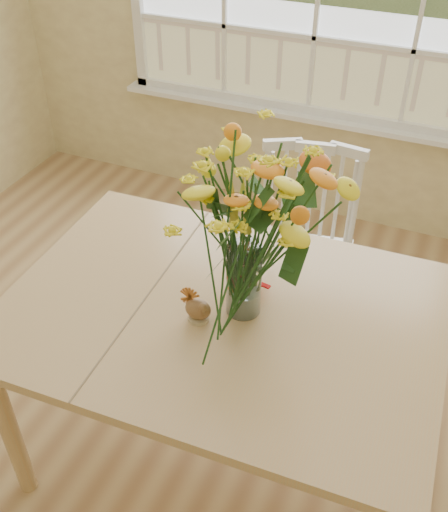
% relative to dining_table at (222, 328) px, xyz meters
% --- Properties ---
extents(floor, '(4.00, 4.50, 0.01)m').
position_rel_dining_table_xyz_m(floor, '(-0.26, -0.29, -0.73)').
color(floor, '#A57B50').
rests_on(floor, ground).
extents(dining_table, '(1.56, 1.14, 0.82)m').
position_rel_dining_table_xyz_m(dining_table, '(0.00, 0.00, 0.00)').
color(dining_table, tan).
rests_on(dining_table, floor).
extents(windsor_chair, '(0.54, 0.52, 1.00)m').
position_rel_dining_table_xyz_m(windsor_chair, '(0.07, 0.84, -0.17)').
color(windsor_chair, white).
rests_on(windsor_chair, floor).
extents(flower_vase, '(0.57, 0.57, 0.67)m').
position_rel_dining_table_xyz_m(flower_vase, '(0.07, 0.03, 0.50)').
color(flower_vase, white).
rests_on(flower_vase, dining_table).
extents(pumpkin, '(0.11, 0.11, 0.09)m').
position_rel_dining_table_xyz_m(pumpkin, '(0.05, 0.05, 0.14)').
color(pumpkin, orange).
rests_on(pumpkin, dining_table).
extents(turkey_figurine, '(0.09, 0.07, 0.11)m').
position_rel_dining_table_xyz_m(turkey_figurine, '(-0.05, -0.08, 0.14)').
color(turkey_figurine, '#CCB78C').
rests_on(turkey_figurine, dining_table).
extents(dark_gourd, '(0.13, 0.08, 0.07)m').
position_rel_dining_table_xyz_m(dark_gourd, '(0.03, 0.14, 0.13)').
color(dark_gourd, '#38160F').
rests_on(dark_gourd, dining_table).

